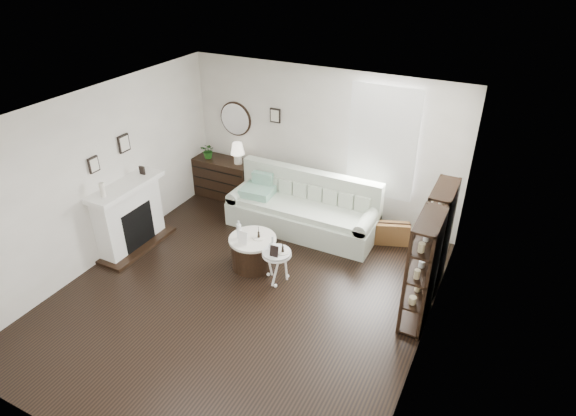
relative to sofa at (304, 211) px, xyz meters
The scene contains 18 objects.
room 1.59m from the sofa, 39.76° to the left, with size 5.50×5.50×5.50m.
fireplace 2.92m from the sofa, 142.29° to the right, with size 0.50×1.40×1.84m.
shelf_unit_far 2.45m from the sofa, 12.75° to the right, with size 0.30×0.80×1.60m.
shelf_unit_near 2.78m from the sofa, 31.40° to the right, with size 0.30×0.80×1.60m.
sofa is the anchor object (origin of this frame).
quilt 0.90m from the sofa, behind, with size 0.55×0.45×0.14m, color #279169.
suitcase 1.55m from the sofa, ahead, with size 0.58×0.19×0.39m, color brown.
dresser 1.94m from the sofa, 168.44° to the left, with size 1.17×0.50×0.78m.
table_lamp 1.74m from the sofa, 165.99° to the left, with size 0.26×0.26×0.41m, color #EFE2C9, non-canonical shape.
potted_plant 2.30m from the sofa, behind, with size 0.28×0.24×0.31m, color #1C4F16.
drum_table 1.39m from the sofa, 99.59° to the right, with size 0.74×0.74×0.51m.
pedestal_table 1.57m from the sofa, 79.63° to the right, with size 0.44×0.44×0.53m.
eiffel_drum 1.35m from the sofa, 96.47° to the right, with size 0.10×0.10×0.18m, color black, non-canonical shape.
bottle_drum 1.54m from the sofa, 105.99° to the right, with size 0.07×0.07×0.30m, color silver.
card_frame_drum 1.60m from the sofa, 100.31° to the right, with size 0.15×0.01×0.20m, color silver.
eiffel_ped 1.58m from the sofa, 76.35° to the right, with size 0.10×0.10×0.17m, color black, non-canonical shape.
flask_ped 1.56m from the sofa, 82.29° to the right, with size 0.12×0.12×0.23m, color silver, non-canonical shape.
card_frame_ped 1.70m from the sofa, 79.69° to the right, with size 0.13×0.01×0.17m, color black.
Camera 1 is at (3.02, -4.55, 4.57)m, focal length 30.00 mm.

